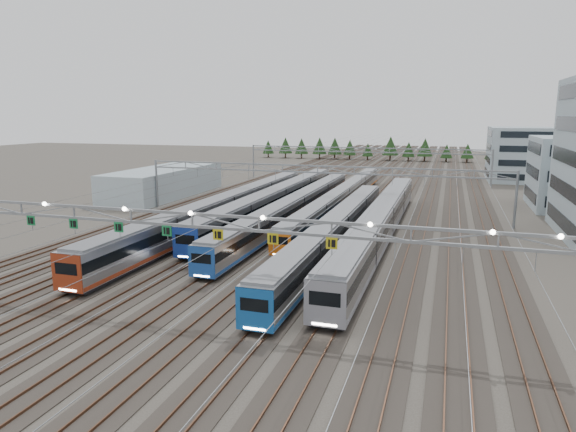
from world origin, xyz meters
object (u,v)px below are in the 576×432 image
(gantry_near, at_px, (191,223))
(gantry_mid, at_px, (318,175))
(train_c, at_px, (296,207))
(train_d, at_px, (342,197))
(train_a, at_px, (225,209))
(train_f, at_px, (381,221))
(train_b, at_px, (277,199))
(depot_bldg_north, at_px, (538,154))
(gantry_far, at_px, (365,154))
(west_shed, at_px, (165,182))
(train_e, at_px, (336,230))

(gantry_near, height_order, gantry_mid, gantry_near)
(train_c, relative_size, gantry_mid, 1.08)
(train_c, bearing_deg, train_d, 69.44)
(train_a, bearing_deg, train_f, -6.45)
(gantry_near, bearing_deg, train_b, 99.32)
(gantry_near, distance_m, depot_bldg_north, 104.98)
(train_d, distance_m, depot_bldg_north, 61.67)
(gantry_near, xyz_separation_m, gantry_far, (0.05, 85.12, -0.70))
(train_f, xyz_separation_m, depot_bldg_north, (27.56, 69.29, 3.98))
(train_b, height_order, train_c, train_b)
(train_f, relative_size, gantry_far, 1.07)
(train_f, distance_m, gantry_near, 30.78)
(gantry_near, xyz_separation_m, west_shed, (-33.19, 51.38, -4.43))
(train_e, bearing_deg, west_shed, 144.35)
(train_f, bearing_deg, train_d, 114.42)
(train_b, distance_m, gantry_mid, 7.97)
(train_b, bearing_deg, train_a, -114.12)
(gantry_mid, distance_m, gantry_far, 45.00)
(train_a, bearing_deg, train_b, 65.88)
(train_a, xyz_separation_m, train_c, (9.00, 5.28, -0.21))
(gantry_far, bearing_deg, train_d, -86.53)
(gantry_far, bearing_deg, gantry_near, -90.03)
(gantry_far, xyz_separation_m, west_shed, (-33.23, -33.74, -3.73))
(train_a, height_order, train_e, train_a)
(train_c, relative_size, gantry_near, 1.08)
(train_b, relative_size, train_e, 1.12)
(train_d, bearing_deg, gantry_far, 93.47)
(train_f, distance_m, depot_bldg_north, 74.68)
(train_e, distance_m, gantry_far, 62.93)
(train_f, distance_m, west_shed, 50.15)
(train_a, bearing_deg, gantry_near, -70.00)
(train_b, xyz_separation_m, train_f, (18.00, -12.59, 0.07))
(train_b, distance_m, west_shed, 28.51)
(gantry_mid, bearing_deg, train_d, 74.17)
(train_a, relative_size, train_f, 1.06)
(gantry_near, bearing_deg, gantry_mid, 89.93)
(train_a, relative_size, west_shed, 2.15)
(gantry_near, distance_m, west_shed, 61.32)
(depot_bldg_north, xyz_separation_m, west_shed, (-72.05, -46.14, -3.60))
(train_b, distance_m, gantry_far, 45.00)
(train_e, distance_m, gantry_near, 24.21)
(gantry_mid, distance_m, depot_bldg_north, 69.29)
(gantry_near, bearing_deg, train_f, 68.19)
(train_c, distance_m, train_e, 16.11)
(train_c, distance_m, west_shed, 34.57)
(train_a, bearing_deg, train_e, -24.17)
(depot_bldg_north, bearing_deg, west_shed, -147.36)
(train_a, xyz_separation_m, gantry_near, (11.20, -30.77, 4.86))
(train_d, height_order, depot_bldg_north, depot_bldg_north)
(gantry_near, bearing_deg, west_shed, 122.86)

